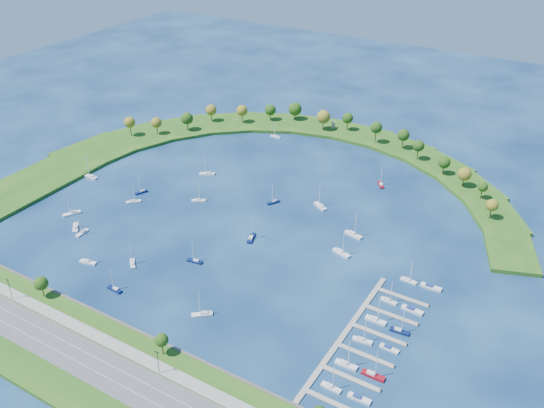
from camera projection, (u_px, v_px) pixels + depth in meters
The scene contains 38 objects.
ground at pixel (259, 212), 311.24m from camera, with size 700.00×700.00×0.00m, color #071B41.
south_shoreline at pixel (84, 356), 220.00m from camera, with size 420.00×43.10×11.60m.
breakwater at pixel (238, 156), 367.31m from camera, with size 286.74×247.64×2.00m.
breakwater_trees at pixel (307, 127), 382.23m from camera, with size 236.26×89.54×14.50m.
harbor_tower at pixel (333, 125), 401.21m from camera, with size 2.60×2.60×4.74m.
dock_system at pixel (362, 340), 228.10m from camera, with size 24.28×82.00×1.60m.
moored_boat_0 at pixel (275, 136), 393.92m from camera, with size 7.30×2.13×10.69m.
moored_boat_1 at pixel (381, 184), 336.02m from camera, with size 6.47×7.86×11.80m.
moored_boat_2 at pixel (207, 173), 347.30m from camera, with size 8.95×6.65×13.10m.
moored_boat_3 at pixel (82, 232), 292.98m from camera, with size 2.49×7.67×11.14m.
moored_boat_4 at pixel (274, 202), 319.03m from camera, with size 5.44×7.44×10.85m.
moored_boat_5 at pixel (202, 314), 240.58m from camera, with size 8.10×7.48×12.68m.
moored_boat_6 at pixel (195, 261), 272.45m from camera, with size 7.67×3.06×10.97m.
moored_boat_7 at pixel (251, 237), 288.85m from camera, with size 5.04×9.00×12.75m.
moored_boat_8 at pixel (115, 289), 254.71m from camera, with size 7.67×2.61×11.09m.
moored_boat_9 at pixel (353, 234), 291.26m from camera, with size 9.75×4.40×13.85m.
moored_boat_10 at pixel (91, 176), 344.19m from camera, with size 9.31×2.64×13.67m.
moored_boat_11 at pixel (141, 192), 328.67m from camera, with size 4.63×7.44×10.61m.
moored_boat_12 at pixel (72, 213), 308.64m from camera, with size 6.58×9.17×13.32m.
moored_boat_13 at pixel (132, 263), 270.75m from camera, with size 6.88×6.66×11.00m.
moored_boat_14 at pixel (75, 227), 296.88m from camera, with size 8.12×8.09×13.16m.
moored_boat_15 at pixel (320, 206), 315.13m from camera, with size 9.38×6.92×13.70m.
moored_boat_16 at pixel (341, 252), 277.94m from camera, with size 9.73×5.00×13.78m.
moored_boat_17 at pixel (133, 201), 319.31m from camera, with size 7.27×7.22×11.77m.
moored_boat_18 at pixel (88, 262), 271.71m from camera, with size 8.37×3.98×11.86m.
moored_boat_19 at pixel (199, 200), 320.52m from camera, with size 7.59×6.00×11.27m.
docked_boat_0 at pixel (331, 387), 207.49m from camera, with size 7.67×2.54×11.12m.
docked_boat_1 at pixel (359, 398), 203.40m from camera, with size 8.36×2.60×1.69m.
docked_boat_2 at pixel (346, 364), 216.74m from camera, with size 8.60×2.63×12.54m.
docked_boat_3 at pixel (373, 375), 212.27m from camera, with size 8.73×2.50×12.81m.
docked_boat_4 at pixel (362, 340), 227.66m from camera, with size 8.04×3.22×11.48m.
docked_boat_5 at pixel (389, 348), 224.12m from camera, with size 7.66×2.47×1.54m.
docked_boat_6 at pixel (376, 320), 237.54m from camera, with size 8.80×2.58×12.89m.
docked_boat_7 at pixel (400, 331), 232.13m from camera, with size 7.95×2.83×11.45m.
docked_boat_8 at pixel (389, 300), 248.01m from camera, with size 7.38×2.54×10.66m.
docked_boat_9 at pixel (412, 310), 243.09m from camera, with size 9.24×3.05×1.86m.
docked_boat_10 at pixel (409, 280), 259.89m from camera, with size 7.49×2.53×10.83m.
docked_boat_11 at pixel (431, 287), 255.99m from camera, with size 9.16×2.81×1.85m.
Camera 1 is at (143.15, -224.39, 161.54)m, focal length 39.01 mm.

